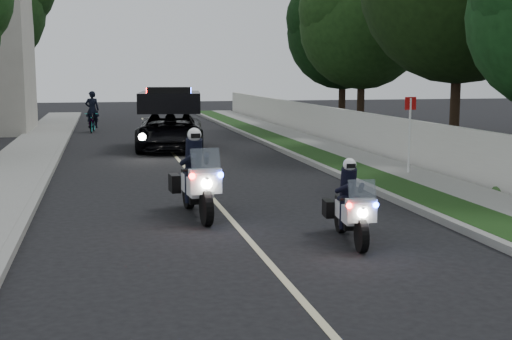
{
  "coord_description": "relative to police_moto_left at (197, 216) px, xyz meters",
  "views": [
    {
      "loc": [
        -2.52,
        -10.26,
        3.02
      ],
      "look_at": [
        0.55,
        3.4,
        1.0
      ],
      "focal_mm": 47.91,
      "sensor_mm": 36.0,
      "label": 1
    }
  ],
  "objects": [
    {
      "name": "bicycle",
      "position": [
        -2.37,
        21.23,
        0.0
      ],
      "size": [
        0.81,
        1.91,
        0.98
      ],
      "primitive_type": "imported",
      "rotation": [
        0.0,
        0.0,
        -0.08
      ],
      "color": "black",
      "rests_on": "ground"
    },
    {
      "name": "cyclist",
      "position": [
        -2.37,
        21.23,
        0.0
      ],
      "size": [
        0.68,
        0.46,
        1.87
      ],
      "primitive_type": "imported",
      "rotation": [
        0.0,
        0.0,
        3.16
      ],
      "color": "black",
      "rests_on": "ground"
    },
    {
      "name": "ground",
      "position": [
        0.64,
        -3.77,
        0.0
      ],
      "size": [
        120.0,
        120.0,
        0.0
      ],
      "primitive_type": "plane",
      "color": "black",
      "rests_on": "ground"
    },
    {
      "name": "sidewalk_left",
      "position": [
        -4.56,
        6.23,
        0.08
      ],
      "size": [
        2.0,
        60.0,
        0.16
      ],
      "primitive_type": "cube",
      "color": "gray",
      "rests_on": "ground"
    },
    {
      "name": "grass_verge",
      "position": [
        5.44,
        6.23,
        0.08
      ],
      "size": [
        1.2,
        60.0,
        0.16
      ],
      "primitive_type": "cube",
      "color": "#193814",
      "rests_on": "ground"
    },
    {
      "name": "tree_right_e",
      "position": [
        10.45,
        20.12,
        0.0
      ],
      "size": [
        7.04,
        7.04,
        9.72
      ],
      "primitive_type": null,
      "rotation": [
        0.0,
        0.0,
        -0.24
      ],
      "color": "black",
      "rests_on": "ground"
    },
    {
      "name": "property_wall",
      "position": [
        7.74,
        6.23,
        0.75
      ],
      "size": [
        0.22,
        60.0,
        1.5
      ],
      "primitive_type": "cube",
      "color": "beige",
      "rests_on": "ground"
    },
    {
      "name": "police_suv",
      "position": [
        0.69,
        12.68,
        0.0
      ],
      "size": [
        3.13,
        5.66,
        2.63
      ],
      "primitive_type": "imported",
      "rotation": [
        0.0,
        0.0,
        -0.12
      ],
      "color": "black",
      "rests_on": "ground"
    },
    {
      "name": "curb_left",
      "position": [
        -3.46,
        6.23,
        0.07
      ],
      "size": [
        0.2,
        60.0,
        0.15
      ],
      "primitive_type": "cube",
      "color": "gray",
      "rests_on": "ground"
    },
    {
      "name": "police_moto_left",
      "position": [
        0.0,
        0.0,
        0.0
      ],
      "size": [
        0.92,
        2.24,
        1.86
      ],
      "primitive_type": null,
      "rotation": [
        0.0,
        0.0,
        0.07
      ],
      "color": "white",
      "rests_on": "ground"
    },
    {
      "name": "police_moto_right",
      "position": [
        2.39,
        -2.75,
        0.0
      ],
      "size": [
        0.8,
        1.82,
        1.5
      ],
      "primitive_type": null,
      "rotation": [
        0.0,
        0.0,
        -0.1
      ],
      "color": "silver",
      "rests_on": "ground"
    },
    {
      "name": "tree_right_c",
      "position": [
        10.77,
        8.88,
        0.0
      ],
      "size": [
        8.14,
        8.14,
        11.94
      ],
      "primitive_type": null,
      "rotation": [
        0.0,
        0.0,
        0.15
      ],
      "color": "black",
      "rests_on": "ground"
    },
    {
      "name": "tree_right_d",
      "position": [
        10.4,
        17.33,
        0.0
      ],
      "size": [
        8.0,
        8.0,
        10.05
      ],
      "primitive_type": null,
      "rotation": [
        0.0,
        0.0,
        0.43
      ],
      "color": "#1E4115",
      "rests_on": "ground"
    },
    {
      "name": "sign_post",
      "position": [
        6.64,
        3.9,
        0.0
      ],
      "size": [
        0.43,
        0.43,
        2.39
      ],
      "primitive_type": null,
      "rotation": [
        0.0,
        0.0,
        0.15
      ],
      "color": "red",
      "rests_on": "ground"
    },
    {
      "name": "sidewalk_right",
      "position": [
        6.74,
        6.23,
        0.08
      ],
      "size": [
        1.4,
        60.0,
        0.16
      ],
      "primitive_type": "cube",
      "color": "gray",
      "rests_on": "ground"
    },
    {
      "name": "curb_right",
      "position": [
        4.74,
        6.23,
        0.07
      ],
      "size": [
        0.2,
        60.0,
        0.15
      ],
      "primitive_type": "cube",
      "color": "gray",
      "rests_on": "ground"
    },
    {
      "name": "lane_marking",
      "position": [
        0.64,
        6.23,
        0.0
      ],
      "size": [
        0.12,
        50.0,
        0.01
      ],
      "primitive_type": "cube",
      "color": "#BFB78C",
      "rests_on": "ground"
    }
  ]
}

